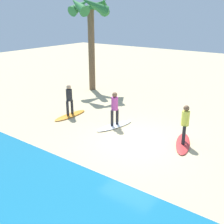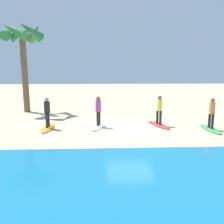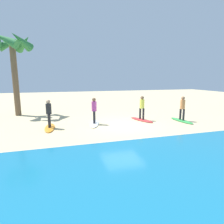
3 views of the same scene
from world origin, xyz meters
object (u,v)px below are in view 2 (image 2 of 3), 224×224
at_px(surfer_white, 98,109).
at_px(surfboard_orange, 48,128).
at_px(surfboard_white, 99,126).
at_px(palm_tree, 22,40).
at_px(surfer_orange, 47,110).
at_px(surfboard_red, 159,125).
at_px(surfer_green, 212,111).
at_px(surfer_red, 159,108).
at_px(surfboard_green, 210,129).

relative_size(surfer_white, surfboard_orange, 0.78).
height_order(surfboard_white, surfboard_orange, same).
distance_m(surfboard_orange, palm_tree, 7.45).
bearing_deg(surfer_orange, surfboard_red, -176.44).
bearing_deg(surfer_green, surfboard_white, -8.24).
bearing_deg(surfer_green, surfer_orange, -4.12).
relative_size(surfer_green, surfer_white, 1.00).
bearing_deg(surfboard_orange, surfer_red, 95.86).
bearing_deg(surfer_white, surfboard_green, 171.76).
xyz_separation_m(surfer_white, palm_tree, (5.28, -4.62, 4.06)).
xyz_separation_m(surfer_red, surfboard_orange, (6.18, 0.39, -0.99)).
xyz_separation_m(surfboard_green, surfer_red, (2.56, -1.02, 0.99)).
height_order(surfboard_red, surfboard_white, same).
relative_size(surfboard_green, surfer_orange, 1.28).
bearing_deg(surfboard_white, surfer_orange, -70.29).
distance_m(surfboard_green, surfer_red, 2.93).
distance_m(surfer_orange, palm_tree, 6.81).
relative_size(surfboard_green, surfboard_red, 1.00).
distance_m(surfboard_white, surfer_white, 0.99).
relative_size(surfboard_red, palm_tree, 0.33).
xyz_separation_m(surfboard_red, surfboard_white, (3.43, 0.15, 0.00)).
bearing_deg(surfboard_red, surfboard_orange, -106.01).
height_order(surfer_red, surfer_orange, same).
relative_size(surfboard_red, surfer_white, 1.28).
height_order(surfboard_red, surfer_white, surfer_white).
bearing_deg(surfer_red, surfer_green, 158.39).
distance_m(surfboard_white, palm_tree, 8.64).
height_order(surfboard_green, surfboard_orange, same).
relative_size(surfer_green, surfboard_white, 0.78).
distance_m(surfer_green, surfer_red, 2.76).
height_order(surfboard_white, surfer_white, surfer_white).
xyz_separation_m(surfer_green, palm_tree, (11.27, -5.49, 4.06)).
xyz_separation_m(surfer_green, surfer_white, (5.99, -0.87, 0.00)).
relative_size(surfer_red, surfboard_orange, 0.78).
bearing_deg(surfboard_orange, surfboard_white, 97.21).
bearing_deg(surfboard_green, surfer_white, -102.73).
height_order(surfer_red, surfboard_white, surfer_red).
height_order(surfboard_orange, surfer_orange, surfer_orange).
height_order(surfboard_orange, palm_tree, palm_tree).
distance_m(surfboard_red, surfer_orange, 6.27).
relative_size(surfboard_white, surfer_orange, 1.28).
distance_m(surfboard_red, surfboard_white, 3.43).
relative_size(surfer_red, surfboard_white, 0.78).
relative_size(surfboard_red, surfboard_white, 1.00).
bearing_deg(surfer_orange, surfer_green, 175.88).
distance_m(surfboard_green, surfer_green, 0.99).
height_order(surfer_white, surfer_orange, same).
distance_m(surfboard_white, surfer_orange, 2.94).
relative_size(surfer_red, palm_tree, 0.26).
bearing_deg(surfboard_red, surfboard_green, 48.82).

